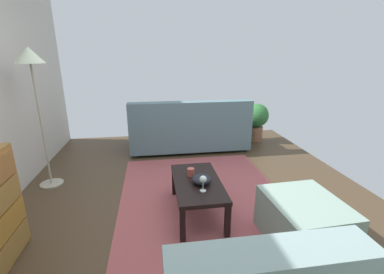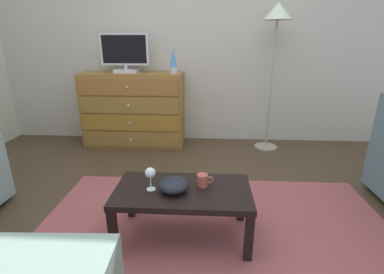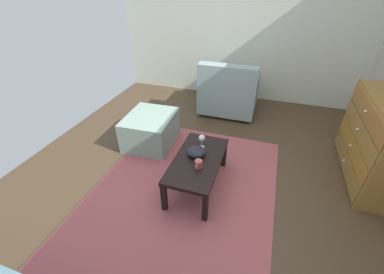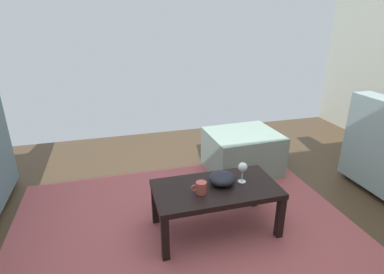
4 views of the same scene
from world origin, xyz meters
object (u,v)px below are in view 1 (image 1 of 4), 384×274
object	(u,v)px
coffee_table	(197,185)
couch_large	(189,131)
wine_glass	(203,180)
standing_lamp	(31,69)
mug	(191,172)
bowl_decorative	(201,179)
ottoman	(303,222)
potted_plant	(257,119)

from	to	relation	value
coffee_table	couch_large	world-z (taller)	couch_large
wine_glass	standing_lamp	world-z (taller)	standing_lamp
mug	wine_glass	bearing A→B (deg)	-168.99
coffee_table	wine_glass	xyz separation A→B (m)	(-0.21, -0.02, 0.17)
wine_glass	couch_large	size ratio (longest dim) A/B	0.08
couch_large	bowl_decorative	bearing A→B (deg)	175.25
wine_glass	bowl_decorative	xyz separation A→B (m)	(0.15, -0.01, -0.07)
wine_glass	couch_large	bearing A→B (deg)	-4.75
coffee_table	standing_lamp	world-z (taller)	standing_lamp
wine_glass	mug	xyz separation A→B (m)	(0.34, 0.07, -0.07)
bowl_decorative	coffee_table	bearing A→B (deg)	28.89
mug	bowl_decorative	distance (m)	0.20
couch_large	standing_lamp	xyz separation A→B (m)	(-1.05, 1.95, 1.11)
coffee_table	standing_lamp	distance (m)	2.27
bowl_decorative	standing_lamp	bearing A→B (deg)	61.65
mug	bowl_decorative	size ratio (longest dim) A/B	0.58
coffee_table	couch_large	xyz separation A→B (m)	(1.96, -0.20, 0.02)
mug	couch_large	distance (m)	1.85
bowl_decorative	ottoman	distance (m)	1.00
wine_glass	coffee_table	bearing A→B (deg)	4.82
standing_lamp	potted_plant	world-z (taller)	standing_lamp
wine_glass	bowl_decorative	bearing A→B (deg)	-4.76
wine_glass	ottoman	bearing A→B (deg)	-115.13
wine_glass	bowl_decorative	size ratio (longest dim) A/B	0.79
wine_glass	ottoman	xyz separation A→B (m)	(-0.39, -0.82, -0.28)
coffee_table	couch_large	distance (m)	1.97
standing_lamp	wine_glass	bearing A→B (deg)	-122.22
ottoman	couch_large	bearing A→B (deg)	14.13
coffee_table	standing_lamp	bearing A→B (deg)	62.64
standing_lamp	potted_plant	bearing A→B (deg)	-67.97
wine_glass	potted_plant	world-z (taller)	potted_plant
couch_large	wine_glass	bearing A→B (deg)	175.25
coffee_table	bowl_decorative	distance (m)	0.11
coffee_table	standing_lamp	xyz separation A→B (m)	(0.91, 1.75, 1.13)
ottoman	standing_lamp	world-z (taller)	standing_lamp
couch_large	standing_lamp	world-z (taller)	standing_lamp
coffee_table	standing_lamp	size ratio (longest dim) A/B	0.53
coffee_table	couch_large	size ratio (longest dim) A/B	0.45
couch_large	standing_lamp	distance (m)	2.48
mug	couch_large	world-z (taller)	couch_large
ottoman	coffee_table	bearing A→B (deg)	54.73
couch_large	potted_plant	bearing A→B (deg)	-78.32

